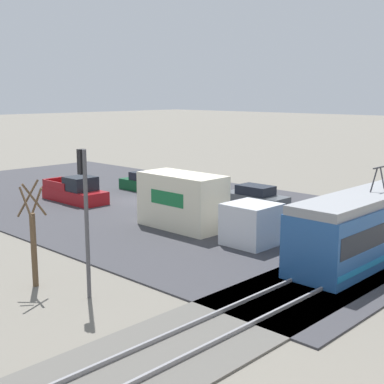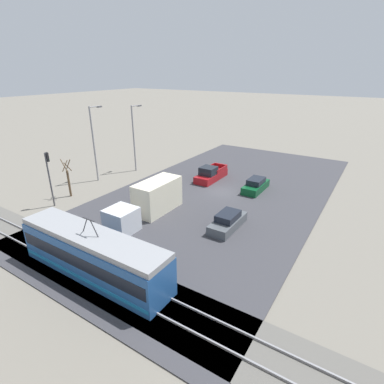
{
  "view_description": "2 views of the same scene",
  "coord_description": "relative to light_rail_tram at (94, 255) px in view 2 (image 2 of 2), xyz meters",
  "views": [
    {
      "loc": [
        24.84,
        29.66,
        7.87
      ],
      "look_at": [
        3.52,
        9.09,
        2.37
      ],
      "focal_mm": 50.0,
      "sensor_mm": 36.0,
      "label": 1
    },
    {
      "loc": [
        -14.64,
        29.66,
        13.47
      ],
      "look_at": [
        -0.15,
        6.91,
        2.45
      ],
      "focal_mm": 28.0,
      "sensor_mm": 36.0,
      "label": 2
    }
  ],
  "objects": [
    {
      "name": "pickup_truck",
      "position": [
        2.73,
        -21.54,
        -0.83
      ],
      "size": [
        2.08,
        5.59,
        1.9
      ],
      "color": "maroon",
      "rests_on": "ground"
    },
    {
      "name": "sedan_car_1",
      "position": [
        -4.92,
        -11.01,
        -0.93
      ],
      "size": [
        1.85,
        4.68,
        1.5
      ],
      "color": "#4C5156",
      "rests_on": "ground"
    },
    {
      "name": "box_truck",
      "position": [
        2.76,
        -9.28,
        -0.08
      ],
      "size": [
        2.47,
        8.97,
        3.19
      ],
      "color": "silver",
      "rests_on": "ground"
    },
    {
      "name": "street_lamp_mid_block",
      "position": [
        13.84,
        -19.5,
        3.56
      ],
      "size": [
        0.36,
        1.95,
        9.1
      ],
      "color": "gray",
      "rests_on": "ground"
    },
    {
      "name": "rail_bed",
      "position": [
        -0.5,
        0.0,
        -1.58
      ],
      "size": [
        71.05,
        4.4,
        0.22
      ],
      "color": "#5B5954",
      "rests_on": "ground"
    },
    {
      "name": "street_lamp_near_crossing",
      "position": [
        15.2,
        -13.69,
        3.73
      ],
      "size": [
        0.36,
        1.95,
        9.43
      ],
      "color": "gray",
      "rests_on": "ground"
    },
    {
      "name": "traffic_light_pole",
      "position": [
        12.89,
        -5.59,
        2.1
      ],
      "size": [
        0.28,
        0.47,
        5.81
      ],
      "color": "#47474C",
      "rests_on": "ground"
    },
    {
      "name": "light_rail_tram",
      "position": [
        0.0,
        0.0,
        0.0
      ],
      "size": [
        12.16,
        2.75,
        4.33
      ],
      "color": "#235193",
      "rests_on": "ground"
    },
    {
      "name": "street_tree",
      "position": [
        13.69,
        -8.18,
        0.37
      ],
      "size": [
        1.05,
        0.87,
        4.4
      ],
      "color": "brown",
      "rests_on": "ground"
    },
    {
      "name": "ground_plane",
      "position": [
        -0.5,
        -18.55,
        -1.63
      ],
      "size": [
        320.0,
        320.0,
        0.0
      ],
      "primitive_type": "plane",
      "color": "slate"
    },
    {
      "name": "road_surface",
      "position": [
        -0.5,
        -18.55,
        -1.59
      ],
      "size": [
        22.1,
        43.57,
        0.08
      ],
      "color": "#38383D",
      "rests_on": "ground"
    },
    {
      "name": "sedan_car_0",
      "position": [
        -3.66,
        -21.1,
        -0.93
      ],
      "size": [
        1.84,
        4.68,
        1.5
      ],
      "rotation": [
        0.0,
        0.0,
        3.14
      ],
      "color": "#0C4723",
      "rests_on": "ground"
    }
  ]
}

